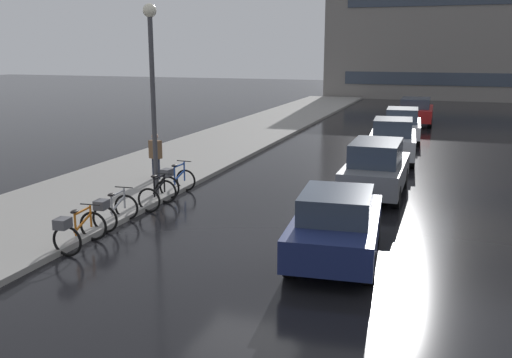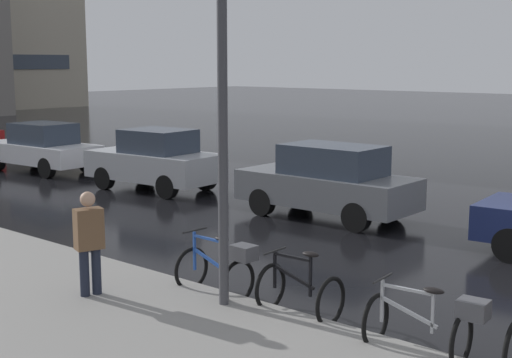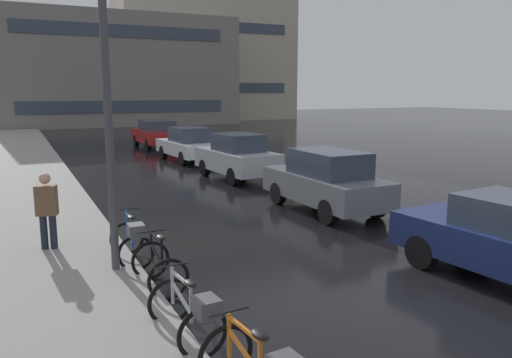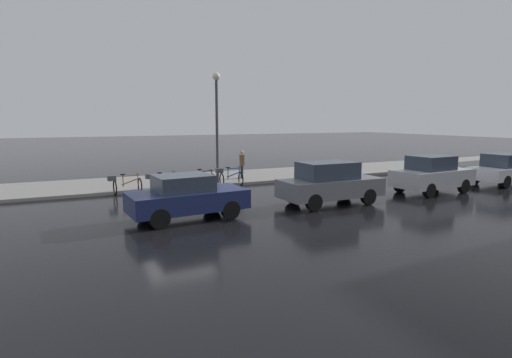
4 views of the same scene
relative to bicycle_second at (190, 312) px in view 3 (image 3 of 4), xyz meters
The scene contains 14 objects.
ground_plane 3.67m from the bicycle_second, ahead, with size 140.00×140.00×0.00m, color black.
sidewalk_kerb 10.17m from the bicycle_second, 103.47° to the left, with size 4.80×60.00×0.14m, color gray.
bicycle_second is the anchor object (origin of this frame).
bicycle_third 2.06m from the bicycle_second, 86.13° to the left, with size 0.72×1.11×0.99m.
bicycle_farthest 3.42m from the bicycle_second, 90.10° to the left, with size 0.74×1.36×0.99m.
car_navy 5.73m from the bicycle_second, ahead, with size 2.07×4.06×1.52m.
car_grey 7.97m from the bicycle_second, 43.63° to the left, with size 1.75×4.17×1.70m.
car_silver 12.60m from the bicycle_second, 63.38° to the left, with size 2.06×4.00×1.71m.
car_white 17.59m from the bicycle_second, 71.69° to the left, with size 2.03×4.34×1.60m.
car_red 23.87m from the bicycle_second, 76.15° to the left, with size 2.05×4.43×1.57m.
pedestrian 4.98m from the bicycle_second, 106.37° to the left, with size 0.45×0.35×1.69m.
streetlamp 4.38m from the bicycle_second, 97.78° to the left, with size 0.39×0.39×5.65m.
building_facade_main 46.17m from the bicycle_second, 80.58° to the left, with size 22.35×10.29×10.32m.
building_facade_side 53.13m from the bicycle_second, 69.36° to the left, with size 19.55×7.94×19.95m.
Camera 3 is at (-5.52, -5.69, 3.30)m, focal length 35.00 mm.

